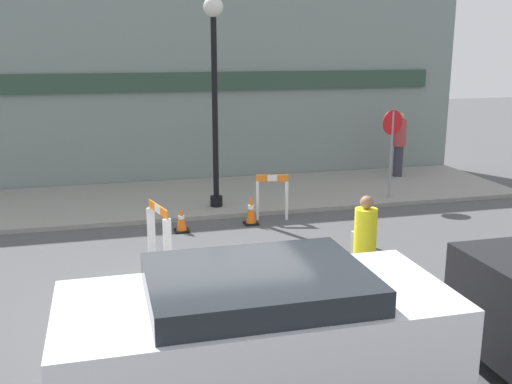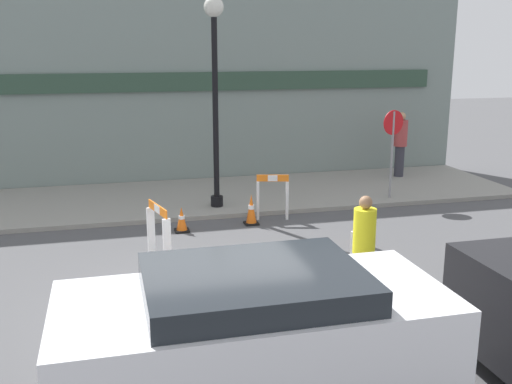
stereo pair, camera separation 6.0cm
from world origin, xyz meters
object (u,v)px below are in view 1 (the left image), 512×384
object	(u,v)px
person_pedestrian	(399,142)
parked_car_1	(258,339)
stop_sign	(392,139)
person_worker	(365,246)
streetlamp_post	(214,74)

from	to	relation	value
person_pedestrian	parked_car_1	distance (m)	12.09
stop_sign	parked_car_1	size ratio (longest dim) A/B	0.56
person_pedestrian	parked_car_1	size ratio (longest dim) A/B	0.48
person_worker	parked_car_1	distance (m)	3.34
stop_sign	parked_car_1	distance (m)	9.56
stop_sign	person_worker	bearing A→B (deg)	45.48
streetlamp_post	person_pedestrian	world-z (taller)	streetlamp_post
person_pedestrian	parked_car_1	world-z (taller)	person_pedestrian
streetlamp_post	person_worker	bearing A→B (deg)	-78.44
streetlamp_post	stop_sign	world-z (taller)	streetlamp_post
person_worker	person_pedestrian	distance (m)	8.80
parked_car_1	stop_sign	bearing A→B (deg)	55.36
stop_sign	person_worker	world-z (taller)	stop_sign
streetlamp_post	stop_sign	bearing A→B (deg)	-3.10
person_worker	parked_car_1	xyz separation A→B (m)	(-2.27, -2.45, 0.05)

